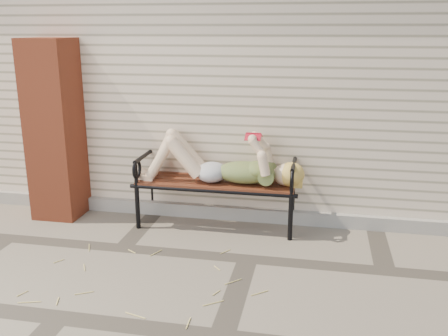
# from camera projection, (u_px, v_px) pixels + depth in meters

# --- Properties ---
(ground) EXTENTS (80.00, 80.00, 0.00)m
(ground) POSITION_uv_depth(u_px,v_px,m) (248.00, 259.00, 4.70)
(ground) COLOR #75695A
(ground) RESTS_ON ground
(house_wall) EXTENTS (8.00, 4.00, 3.00)m
(house_wall) POSITION_uv_depth(u_px,v_px,m) (280.00, 71.00, 7.13)
(house_wall) COLOR beige
(house_wall) RESTS_ON ground
(foundation_strip) EXTENTS (8.00, 0.10, 0.15)m
(foundation_strip) POSITION_uv_depth(u_px,v_px,m) (260.00, 215.00, 5.60)
(foundation_strip) COLOR gray
(foundation_strip) RESTS_ON ground
(brick_pillar) EXTENTS (0.50, 0.50, 2.00)m
(brick_pillar) POSITION_uv_depth(u_px,v_px,m) (55.00, 130.00, 5.56)
(brick_pillar) COLOR #A34124
(brick_pillar) RESTS_ON ground
(garden_bench) EXTENTS (1.86, 0.74, 1.20)m
(garden_bench) POSITION_uv_depth(u_px,v_px,m) (219.00, 163.00, 5.44)
(garden_bench) COLOR black
(garden_bench) RESTS_ON ground
(reading_woman) EXTENTS (1.76, 0.40, 0.55)m
(reading_woman) POSITION_uv_depth(u_px,v_px,m) (217.00, 163.00, 5.29)
(reading_woman) COLOR #08343E
(reading_woman) RESTS_ON ground
(straw_scatter) EXTENTS (2.86, 1.70, 0.01)m
(straw_scatter) POSITION_uv_depth(u_px,v_px,m) (166.00, 285.00, 4.21)
(straw_scatter) COLOR #E5CD6F
(straw_scatter) RESTS_ON ground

